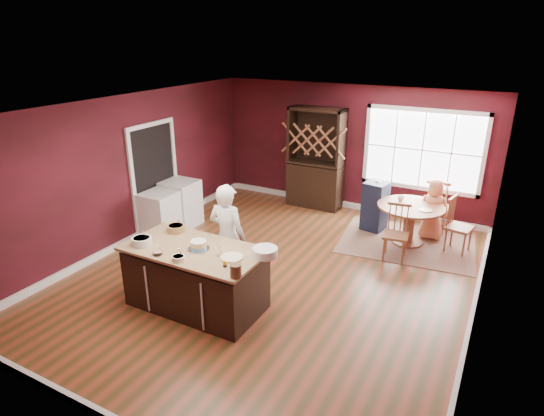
{
  "coord_description": "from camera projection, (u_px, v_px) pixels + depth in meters",
  "views": [
    {
      "loc": [
        3.05,
        -5.78,
        3.7
      ],
      "look_at": [
        -0.18,
        0.24,
        1.05
      ],
      "focal_mm": 30.0,
      "sensor_mm": 36.0,
      "label": 1
    }
  ],
  "objects": [
    {
      "name": "hutch",
      "position": [
        316.0,
        159.0,
        9.98
      ],
      "size": [
        1.21,
        0.5,
        2.21
      ],
      "primitive_type": "cube",
      "color": "#3C2516",
      "rests_on": "ground"
    },
    {
      "name": "chair_south",
      "position": [
        396.0,
        233.0,
        7.75
      ],
      "size": [
        0.47,
        0.45,
        1.0
      ],
      "primitive_type": null,
      "rotation": [
        0.0,
        0.0,
        0.13
      ],
      "color": "brown",
      "rests_on": "ground"
    },
    {
      "name": "bowl_olive",
      "position": [
        178.0,
        258.0,
        5.9
      ],
      "size": [
        0.17,
        0.17,
        0.07
      ],
      "primitive_type": "cylinder",
      "color": "beige",
      "rests_on": "kitchen_island"
    },
    {
      "name": "baker",
      "position": [
        227.0,
        237.0,
        6.83
      ],
      "size": [
        0.62,
        0.42,
        1.66
      ],
      "primitive_type": "imported",
      "rotation": [
        0.0,
        0.0,
        3.18
      ],
      "color": "silver",
      "rests_on": "ground"
    },
    {
      "name": "seated_woman",
      "position": [
        433.0,
        209.0,
        8.52
      ],
      "size": [
        0.59,
        0.39,
        1.19
      ],
      "primitive_type": "imported",
      "rotation": [
        0.0,
        0.0,
        3.17
      ],
      "color": "#E59061",
      "rests_on": "ground"
    },
    {
      "name": "chair_north",
      "position": [
        437.0,
        205.0,
        8.86
      ],
      "size": [
        0.49,
        0.47,
        1.1
      ],
      "primitive_type": null,
      "rotation": [
        0.0,
        0.0,
        3.22
      ],
      "color": "olive",
      "rests_on": "ground"
    },
    {
      "name": "table_plate",
      "position": [
        426.0,
        210.0,
        8.03
      ],
      "size": [
        0.22,
        0.22,
        0.02
      ],
      "primitive_type": "cylinder",
      "color": "beige",
      "rests_on": "dining_table"
    },
    {
      "name": "drinking_glass",
      "position": [
        218.0,
        251.0,
        6.02
      ],
      "size": [
        0.07,
        0.07,
        0.15
      ],
      "primitive_type": "cylinder",
      "color": "silver",
      "rests_on": "kitchen_island"
    },
    {
      "name": "dryer",
      "position": [
        181.0,
        203.0,
        9.18
      ],
      "size": [
        0.64,
        0.62,
        0.93
      ],
      "primitive_type": "cube",
      "color": "white",
      "rests_on": "ground"
    },
    {
      "name": "window",
      "position": [
        423.0,
        150.0,
        9.07
      ],
      "size": [
        2.36,
        0.1,
        1.66
      ],
      "primitive_type": null,
      "color": "white",
      "rests_on": "room_shell"
    },
    {
      "name": "stoneware_crock",
      "position": [
        236.0,
        271.0,
        5.49
      ],
      "size": [
        0.14,
        0.14,
        0.17
      ],
      "primitive_type": "cylinder",
      "color": "#4E2F1C",
      "rests_on": "kitchen_island"
    },
    {
      "name": "rug",
      "position": [
        407.0,
        242.0,
        8.54
      ],
      "size": [
        2.57,
        2.09,
        0.01
      ],
      "primitive_type": "cube",
      "rotation": [
        0.0,
        0.0,
        0.1
      ],
      "color": "brown",
      "rests_on": "ground"
    },
    {
      "name": "layer_cake",
      "position": [
        199.0,
        245.0,
        6.2
      ],
      "size": [
        0.31,
        0.31,
        0.12
      ],
      "primitive_type": null,
      "color": "silver",
      "rests_on": "kitchen_island"
    },
    {
      "name": "bowl_pink",
      "position": [
        158.0,
        253.0,
        6.06
      ],
      "size": [
        0.13,
        0.13,
        0.05
      ],
      "primitive_type": "cylinder",
      "color": "white",
      "rests_on": "kitchen_island"
    },
    {
      "name": "toddler",
      "position": [
        376.0,
        191.0,
        8.86
      ],
      "size": [
        0.18,
        0.14,
        0.26
      ],
      "primitive_type": null,
      "color": "#8CA5BF",
      "rests_on": "high_chair"
    },
    {
      "name": "table_cup",
      "position": [
        401.0,
        198.0,
        8.49
      ],
      "size": [
        0.12,
        0.12,
        0.09
      ],
      "primitive_type": "imported",
      "rotation": [
        0.0,
        0.0,
        -0.02
      ],
      "color": "white",
      "rests_on": "dining_table"
    },
    {
      "name": "washer",
      "position": [
        160.0,
        215.0,
        8.66
      ],
      "size": [
        0.61,
        0.59,
        0.88
      ],
      "primitive_type": "cube",
      "color": "white",
      "rests_on": "ground"
    },
    {
      "name": "kitchen_island",
      "position": [
        196.0,
        279.0,
        6.43
      ],
      "size": [
        1.96,
        1.03,
        0.92
      ],
      "color": "black",
      "rests_on": "ground"
    },
    {
      "name": "white_tub",
      "position": [
        265.0,
        252.0,
        6.02
      ],
      "size": [
        0.34,
        0.34,
        0.12
      ],
      "primitive_type": "cylinder",
      "color": "white",
      "rests_on": "kitchen_island"
    },
    {
      "name": "bowl_yellow",
      "position": [
        176.0,
        228.0,
        6.76
      ],
      "size": [
        0.27,
        0.27,
        0.1
      ],
      "primitive_type": "cylinder",
      "color": "olive",
      "rests_on": "kitchen_island"
    },
    {
      "name": "dining_table",
      "position": [
        410.0,
        216.0,
        8.35
      ],
      "size": [
        1.2,
        1.2,
        0.75
      ],
      "color": "brown",
      "rests_on": "ground"
    },
    {
      "name": "high_chair",
      "position": [
        375.0,
        205.0,
        8.94
      ],
      "size": [
        0.48,
        0.48,
        1.03
      ],
      "primitive_type": null,
      "rotation": [
        0.0,
        0.0,
        -0.18
      ],
      "color": "black",
      "rests_on": "ground"
    },
    {
      "name": "dinner_plate",
      "position": [
        232.0,
        257.0,
        5.98
      ],
      "size": [
        0.3,
        0.3,
        0.02
      ],
      "primitive_type": "cylinder",
      "color": "beige",
      "rests_on": "kitchen_island"
    },
    {
      "name": "toy_figurine",
      "position": [
        225.0,
        264.0,
        5.74
      ],
      "size": [
        0.05,
        0.05,
        0.09
      ],
      "primitive_type": null,
      "color": "#EEB501",
      "rests_on": "kitchen_island"
    },
    {
      "name": "room_shell",
      "position": [
        275.0,
        197.0,
        6.94
      ],
      "size": [
        7.0,
        7.0,
        7.0
      ],
      "color": "brown",
      "rests_on": "ground"
    },
    {
      "name": "chair_east",
      "position": [
        460.0,
        225.0,
        8.03
      ],
      "size": [
        0.49,
        0.5,
        1.02
      ],
      "primitive_type": null,
      "rotation": [
        0.0,
        0.0,
        1.37
      ],
      "color": "brown",
      "rests_on": "ground"
    },
    {
      "name": "doorway",
      "position": [
        155.0,
        179.0,
        8.86
      ],
      "size": [
        0.08,
        1.26,
        2.13
      ],
      "primitive_type": null,
      "color": "white",
      "rests_on": "room_shell"
    },
    {
      "name": "bowl_blue",
      "position": [
        142.0,
        241.0,
        6.34
      ],
      "size": [
        0.28,
        0.28,
        0.11
      ],
      "primitive_type": "cylinder",
      "color": "white",
      "rests_on": "kitchen_island"
    }
  ]
}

